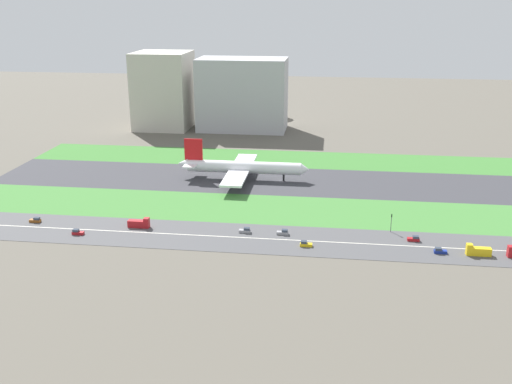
{
  "coord_description": "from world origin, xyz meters",
  "views": [
    {
      "loc": [
        23.51,
        -272.98,
        85.46
      ],
      "look_at": [
        -7.14,
        -36.5,
        6.0
      ],
      "focal_mm": 41.12,
      "sensor_mm": 36.0,
      "label": 1
    }
  ],
  "objects": [
    {
      "name": "runway",
      "position": [
        0.0,
        0.0,
        0.05
      ],
      "size": [
        280.0,
        46.0,
        0.1
      ],
      "primitive_type": "cube",
      "color": "#38383D",
      "rests_on": "ground_plane"
    },
    {
      "name": "car_0",
      "position": [
        -69.96,
        -78.0,
        0.92
      ],
      "size": [
        4.4,
        1.8,
        2.0
      ],
      "rotation": [
        0.0,
        0.0,
        3.14
      ],
      "color": "#B2191E",
      "rests_on": "highway"
    },
    {
      "name": "hangar_building",
      "position": [
        -35.8,
        114.0,
        23.73
      ],
      "size": [
        58.58,
        31.76,
        47.46
      ],
      "primitive_type": "cube",
      "color": "#B2B2B7",
      "rests_on": "ground_plane"
    },
    {
      "name": "traffic_light",
      "position": [
        47.94,
        -60.01,
        4.29
      ],
      "size": [
        0.36,
        0.5,
        7.2
      ],
      "color": "#4C4C51",
      "rests_on": "highway"
    },
    {
      "name": "ground_plane",
      "position": [
        0.0,
        0.0,
        0.0
      ],
      "size": [
        800.0,
        800.0,
        0.0
      ],
      "primitive_type": "plane",
      "color": "#5B564C"
    },
    {
      "name": "terminal_building",
      "position": [
        -90.0,
        114.0,
        25.45
      ],
      "size": [
        36.04,
        37.54,
        50.91
      ],
      "primitive_type": "cube",
      "color": "beige",
      "rests_on": "ground_plane"
    },
    {
      "name": "highway_centerline",
      "position": [
        0.0,
        -73.0,
        0.11
      ],
      "size": [
        266.0,
        0.5,
        0.01
      ],
      "primitive_type": "cube",
      "color": "silver",
      "rests_on": "highway"
    },
    {
      "name": "car_2",
      "position": [
        7.3,
        -68.0,
        0.92
      ],
      "size": [
        4.4,
        1.8,
        2.0
      ],
      "color": "#99999E",
      "rests_on": "highway"
    },
    {
      "name": "grass_median_south",
      "position": [
        0.0,
        -41.0,
        0.05
      ],
      "size": [
        280.0,
        36.0,
        0.1
      ],
      "primitive_type": "cube",
      "color": "#427F38",
      "rests_on": "ground_plane"
    },
    {
      "name": "truck_2",
      "position": [
        -48.93,
        -68.0,
        1.67
      ],
      "size": [
        8.4,
        2.5,
        4.0
      ],
      "color": "#B2191E",
      "rests_on": "highway"
    },
    {
      "name": "car_5",
      "position": [
        63.3,
        -78.0,
        0.92
      ],
      "size": [
        4.4,
        1.8,
        2.0
      ],
      "rotation": [
        0.0,
        0.0,
        3.14
      ],
      "color": "navy",
      "rests_on": "highway"
    },
    {
      "name": "car_6",
      "position": [
        -7.19,
        -68.0,
        0.92
      ],
      "size": [
        4.4,
        1.8,
        2.0
      ],
      "color": "#99999E",
      "rests_on": "highway"
    },
    {
      "name": "highway",
      "position": [
        0.0,
        -73.0,
        0.05
      ],
      "size": [
        280.0,
        28.0,
        0.1
      ],
      "primitive_type": "cube",
      "color": "#4C4C4F",
      "rests_on": "ground_plane"
    },
    {
      "name": "truck_0",
      "position": [
        76.05,
        -78.0,
        1.67
      ],
      "size": [
        8.4,
        2.5,
        4.0
      ],
      "rotation": [
        0.0,
        0.0,
        3.14
      ],
      "color": "yellow",
      "rests_on": "highway"
    },
    {
      "name": "car_1",
      "position": [
        55.67,
        -68.0,
        0.92
      ],
      "size": [
        4.4,
        1.8,
        2.0
      ],
      "color": "#B2191E",
      "rests_on": "highway"
    },
    {
      "name": "airliner",
      "position": [
        -19.54,
        0.0,
        6.23
      ],
      "size": [
        65.0,
        56.0,
        19.7
      ],
      "color": "white",
      "rests_on": "runway"
    },
    {
      "name": "fuel_tank_west",
      "position": [
        -21.66,
        159.0,
        6.61
      ],
      "size": [
        21.62,
        21.62,
        13.23
      ],
      "primitive_type": "cylinder",
      "color": "silver",
      "rests_on": "ground_plane"
    },
    {
      "name": "grass_median_north",
      "position": [
        0.0,
        41.0,
        0.05
      ],
      "size": [
        280.0,
        36.0,
        0.1
      ],
      "primitive_type": "cube",
      "color": "#3D7A33",
      "rests_on": "ground_plane"
    },
    {
      "name": "car_4",
      "position": [
        16.25,
        -78.0,
        0.92
      ],
      "size": [
        4.4,
        1.8,
        2.0
      ],
      "rotation": [
        0.0,
        0.0,
        3.14
      ],
      "color": "yellow",
      "rests_on": "highway"
    },
    {
      "name": "car_3",
      "position": [
        -91.87,
        -68.0,
        0.92
      ],
      "size": [
        4.4,
        1.8,
        2.0
      ],
      "color": "brown",
      "rests_on": "highway"
    }
  ]
}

